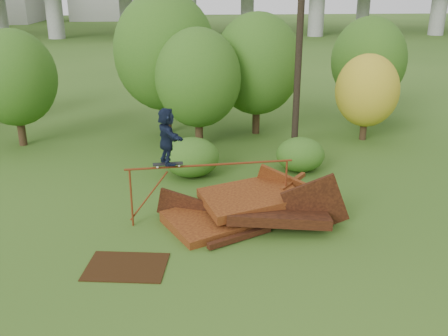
{
  "coord_description": "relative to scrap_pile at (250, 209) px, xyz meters",
  "views": [
    {
      "loc": [
        -2.16,
        -11.87,
        6.68
      ],
      "look_at": [
        -0.8,
        2.0,
        1.6
      ],
      "focal_mm": 40.0,
      "sensor_mm": 36.0,
      "label": 1
    }
  ],
  "objects": [
    {
      "name": "skater",
      "position": [
        -2.4,
        0.16,
        2.3
      ],
      "size": [
        0.95,
        1.59,
        1.63
      ],
      "primitive_type": "imported",
      "rotation": [
        0.0,
        0.0,
        1.91
      ],
      "color": "#131B32",
      "rests_on": "skateboard"
    },
    {
      "name": "scrap_pile",
      "position": [
        0.0,
        0.0,
        0.0
      ],
      "size": [
        5.7,
        3.38,
        2.02
      ],
      "color": "#3D140B",
      "rests_on": "ground"
    },
    {
      "name": "shrub_right",
      "position": [
        2.55,
        4.2,
        0.24
      ],
      "size": [
        1.85,
        1.69,
        1.31
      ],
      "primitive_type": "ellipsoid",
      "color": "#225215",
      "rests_on": "ground"
    },
    {
      "name": "skateboard",
      "position": [
        -2.4,
        0.16,
        1.47
      ],
      "size": [
        0.88,
        0.29,
        0.09
      ],
      "rotation": [
        0.0,
        0.0,
        0.07
      ],
      "color": "black",
      "rests_on": "grind_rail"
    },
    {
      "name": "grind_rail",
      "position": [
        -1.17,
        0.24,
        1.02
      ],
      "size": [
        4.95,
        0.42,
        1.8
      ],
      "color": "maroon",
      "rests_on": "ground"
    },
    {
      "name": "tree_3",
      "position": [
        1.69,
        9.57,
        2.9
      ],
      "size": [
        4.08,
        4.08,
        5.66
      ],
      "color": "black",
      "rests_on": "ground"
    },
    {
      "name": "utility_pole",
      "position": [
        2.92,
        6.73,
        4.31
      ],
      "size": [
        1.4,
        0.28,
        9.28
      ],
      "color": "black",
      "rests_on": "ground"
    },
    {
      "name": "tree_4",
      "position": [
        6.46,
        8.02,
        1.87
      ],
      "size": [
        2.84,
        2.84,
        3.93
      ],
      "color": "black",
      "rests_on": "ground"
    },
    {
      "name": "ground",
      "position": [
        0.05,
        -1.59,
        -0.41
      ],
      "size": [
        240.0,
        240.0,
        0.0
      ],
      "primitive_type": "plane",
      "color": "#2D5116",
      "rests_on": "ground"
    },
    {
      "name": "tree_1",
      "position": [
        -2.54,
        10.11,
        3.43
      ],
      "size": [
        4.71,
        4.71,
        6.56
      ],
      "color": "black",
      "rests_on": "ground"
    },
    {
      "name": "flat_plate",
      "position": [
        -3.5,
        -2.28,
        -0.39
      ],
      "size": [
        2.2,
        1.72,
        0.03
      ],
      "primitive_type": "cube",
      "rotation": [
        0.0,
        0.0,
        -0.15
      ],
      "color": "black",
      "rests_on": "ground"
    },
    {
      "name": "shrub_left",
      "position": [
        -1.62,
        4.08,
        0.32
      ],
      "size": [
        2.1,
        1.94,
        1.46
      ],
      "primitive_type": "ellipsoid",
      "color": "#225215",
      "rests_on": "ground"
    },
    {
      "name": "tree_0",
      "position": [
        -8.98,
        8.66,
        2.59
      ],
      "size": [
        3.6,
        3.6,
        5.08
      ],
      "color": "black",
      "rests_on": "ground"
    },
    {
      "name": "tree_2",
      "position": [
        -1.14,
        7.64,
        2.63
      ],
      "size": [
        3.65,
        3.65,
        5.15
      ],
      "color": "black",
      "rests_on": "ground"
    },
    {
      "name": "tree_5",
      "position": [
        7.77,
        11.49,
        2.73
      ],
      "size": [
        3.8,
        3.8,
        5.33
      ],
      "color": "black",
      "rests_on": "ground"
    }
  ]
}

